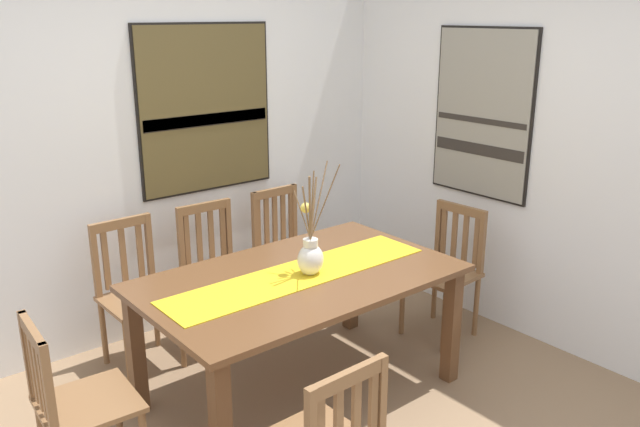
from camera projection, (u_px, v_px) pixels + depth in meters
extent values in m
cube|color=white|center=(160.00, 138.00, 4.36)|extent=(6.40, 0.12, 2.70)
cube|color=white|center=(562.00, 145.00, 4.11)|extent=(0.12, 6.40, 2.70)
cube|color=brown|center=(300.00, 278.00, 3.62)|extent=(1.76, 1.06, 0.03)
cube|color=brown|center=(452.00, 326.00, 3.88)|extent=(0.08, 0.08, 0.72)
cube|color=brown|center=(136.00, 352.00, 3.58)|extent=(0.08, 0.08, 0.72)
cube|color=brown|center=(351.00, 280.00, 4.55)|extent=(0.08, 0.08, 0.72)
cube|color=gold|center=(300.00, 274.00, 3.61)|extent=(1.62, 0.36, 0.01)
ellipsoid|color=silver|center=(310.00, 260.00, 3.59)|extent=(0.16, 0.13, 0.18)
cylinder|color=silver|center=(310.00, 243.00, 3.56)|extent=(0.08, 0.08, 0.04)
cylinder|color=brown|center=(313.00, 208.00, 3.56)|extent=(0.12, 0.09, 0.33)
cylinder|color=brown|center=(325.00, 203.00, 3.43)|extent=(0.05, 0.19, 0.45)
cylinder|color=brown|center=(302.00, 215.00, 3.56)|extent=(0.02, 0.14, 0.26)
cylinder|color=brown|center=(312.00, 205.00, 3.51)|extent=(0.05, 0.02, 0.38)
cylinder|color=brown|center=(307.00, 213.00, 3.48)|extent=(0.07, 0.02, 0.31)
cylinder|color=brown|center=(319.00, 200.00, 3.58)|extent=(0.19, 0.09, 0.40)
cylinder|color=brown|center=(310.00, 208.00, 3.46)|extent=(0.06, 0.06, 0.37)
sphere|color=#E5CC4C|center=(306.00, 208.00, 3.54)|extent=(0.06, 0.06, 0.06)
cube|color=brown|center=(88.00, 403.00, 2.95)|extent=(0.44, 0.44, 0.03)
cylinder|color=brown|center=(118.00, 414.00, 3.26)|extent=(0.04, 0.04, 0.44)
cube|color=brown|center=(28.00, 355.00, 2.92)|extent=(0.04, 0.04, 0.43)
cube|color=brown|center=(49.00, 391.00, 2.64)|extent=(0.04, 0.04, 0.43)
cube|color=brown|center=(32.00, 333.00, 2.73)|extent=(0.05, 0.38, 0.06)
cube|color=brown|center=(30.00, 361.00, 2.90)|extent=(0.02, 0.04, 0.34)
cube|color=brown|center=(34.00, 368.00, 2.84)|extent=(0.02, 0.04, 0.34)
cube|color=brown|center=(38.00, 375.00, 2.78)|extent=(0.02, 0.04, 0.34)
cube|color=brown|center=(43.00, 383.00, 2.73)|extent=(0.02, 0.04, 0.34)
cube|color=brown|center=(48.00, 391.00, 2.67)|extent=(0.02, 0.04, 0.34)
cube|color=brown|center=(140.00, 300.00, 4.01)|extent=(0.43, 0.43, 0.03)
cylinder|color=brown|center=(182.00, 335.00, 4.06)|extent=(0.04, 0.04, 0.44)
cylinder|color=brown|center=(128.00, 354.00, 3.84)|extent=(0.04, 0.04, 0.44)
cylinder|color=brown|center=(156.00, 316.00, 4.32)|extent=(0.04, 0.04, 0.44)
cylinder|color=brown|center=(104.00, 332.00, 4.10)|extent=(0.04, 0.04, 0.44)
cube|color=brown|center=(150.00, 248.00, 4.19)|extent=(0.04, 0.04, 0.47)
cube|color=brown|center=(95.00, 261.00, 3.97)|extent=(0.04, 0.04, 0.47)
cube|color=brown|center=(120.00, 224.00, 4.02)|extent=(0.38, 0.04, 0.06)
cube|color=brown|center=(140.00, 253.00, 4.15)|extent=(0.04, 0.02, 0.38)
cube|color=brown|center=(123.00, 257.00, 4.08)|extent=(0.04, 0.02, 0.38)
cube|color=brown|center=(106.00, 261.00, 4.01)|extent=(0.04, 0.02, 0.38)
cube|color=brown|center=(291.00, 257.00, 4.73)|extent=(0.43, 0.43, 0.03)
cylinder|color=brown|center=(326.00, 287.00, 4.78)|extent=(0.04, 0.04, 0.44)
cylinder|color=brown|center=(287.00, 300.00, 4.56)|extent=(0.04, 0.04, 0.44)
cylinder|color=brown|center=(295.00, 273.00, 5.04)|extent=(0.04, 0.04, 0.44)
cylinder|color=brown|center=(258.00, 285.00, 4.82)|extent=(0.04, 0.04, 0.44)
cube|color=brown|center=(294.00, 214.00, 4.91)|extent=(0.04, 0.04, 0.47)
cube|color=brown|center=(255.00, 224.00, 4.68)|extent=(0.04, 0.04, 0.47)
cube|color=brown|center=(274.00, 192.00, 4.73)|extent=(0.38, 0.04, 0.06)
cube|color=brown|center=(291.00, 217.00, 4.89)|extent=(0.04, 0.02, 0.38)
cube|color=brown|center=(283.00, 219.00, 4.85)|extent=(0.04, 0.02, 0.38)
cube|color=brown|center=(275.00, 221.00, 4.80)|extent=(0.04, 0.02, 0.38)
cube|color=brown|center=(267.00, 223.00, 4.75)|extent=(0.04, 0.02, 0.38)
cube|color=brown|center=(258.00, 225.00, 4.70)|extent=(0.04, 0.02, 0.38)
cube|color=brown|center=(381.00, 402.00, 2.58)|extent=(0.04, 0.04, 0.42)
cube|color=brown|center=(348.00, 378.00, 2.41)|extent=(0.38, 0.04, 0.06)
cube|color=brown|center=(356.00, 419.00, 2.50)|extent=(0.04, 0.02, 0.33)
cube|color=brown|center=(373.00, 410.00, 2.55)|extent=(0.04, 0.02, 0.33)
cube|color=brown|center=(220.00, 279.00, 4.34)|extent=(0.44, 0.44, 0.03)
cylinder|color=brown|center=(259.00, 312.00, 4.38)|extent=(0.04, 0.04, 0.44)
cylinder|color=brown|center=(211.00, 327.00, 4.17)|extent=(0.04, 0.04, 0.44)
cylinder|color=brown|center=(232.00, 295.00, 4.65)|extent=(0.04, 0.04, 0.44)
cylinder|color=brown|center=(186.00, 308.00, 4.44)|extent=(0.04, 0.04, 0.44)
cube|color=brown|center=(228.00, 231.00, 4.52)|extent=(0.04, 0.04, 0.47)
cube|color=brown|center=(181.00, 242.00, 4.31)|extent=(0.04, 0.04, 0.47)
cube|color=brown|center=(204.00, 207.00, 4.35)|extent=(0.38, 0.05, 0.06)
cube|color=brown|center=(223.00, 234.00, 4.49)|extent=(0.04, 0.02, 0.38)
cube|color=brown|center=(211.00, 237.00, 4.44)|extent=(0.04, 0.02, 0.38)
cube|color=brown|center=(199.00, 240.00, 4.39)|extent=(0.04, 0.02, 0.38)
cube|color=brown|center=(187.00, 242.00, 4.34)|extent=(0.04, 0.02, 0.38)
cube|color=brown|center=(441.00, 274.00, 4.41)|extent=(0.44, 0.44, 0.03)
cylinder|color=brown|center=(444.00, 322.00, 4.24)|extent=(0.04, 0.04, 0.44)
cylinder|color=brown|center=(402.00, 305.00, 4.49)|extent=(0.04, 0.04, 0.44)
cylinder|color=brown|center=(476.00, 306.00, 4.47)|extent=(0.04, 0.04, 0.44)
cylinder|color=brown|center=(435.00, 290.00, 4.72)|extent=(0.04, 0.04, 0.44)
cube|color=brown|center=(482.00, 242.00, 4.34)|extent=(0.04, 0.04, 0.44)
cube|color=brown|center=(439.00, 230.00, 4.59)|extent=(0.04, 0.04, 0.44)
cube|color=brown|center=(462.00, 209.00, 4.41)|extent=(0.05, 0.38, 0.06)
cube|color=brown|center=(476.00, 243.00, 4.37)|extent=(0.02, 0.04, 0.35)
cube|color=brown|center=(465.00, 240.00, 4.44)|extent=(0.02, 0.04, 0.35)
cube|color=brown|center=(454.00, 236.00, 4.50)|extent=(0.02, 0.04, 0.35)
cube|color=brown|center=(444.00, 233.00, 4.57)|extent=(0.02, 0.04, 0.35)
cube|color=black|center=(205.00, 109.00, 4.46)|extent=(1.02, 0.04, 1.15)
cube|color=brown|center=(207.00, 109.00, 4.44)|extent=(0.99, 0.01, 1.12)
cube|color=black|center=(208.00, 120.00, 4.46)|extent=(0.96, 0.00, 0.08)
cube|color=black|center=(208.00, 121.00, 4.46)|extent=(0.96, 0.00, 0.05)
cube|color=black|center=(208.00, 116.00, 4.45)|extent=(0.96, 0.00, 0.03)
cube|color=black|center=(483.00, 113.00, 4.46)|extent=(0.04, 0.80, 1.16)
cube|color=gray|center=(481.00, 114.00, 4.44)|extent=(0.01, 0.77, 1.13)
cube|color=#2D2823|center=(480.00, 121.00, 4.46)|extent=(0.00, 0.74, 0.04)
cube|color=#2D2823|center=(478.00, 149.00, 4.51)|extent=(0.00, 0.74, 0.08)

